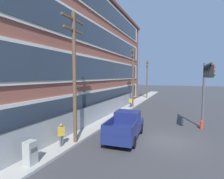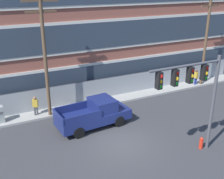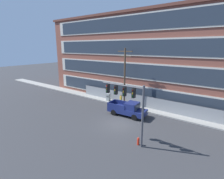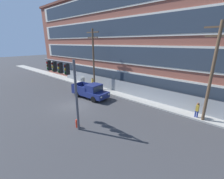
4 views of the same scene
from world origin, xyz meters
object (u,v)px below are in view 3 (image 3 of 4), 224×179
traffic_signal_mast (128,99)px  fire_hydrant (138,141)px  electrical_cabinet (108,98)px  utility_pole_near_corner (125,75)px  pedestrian_by_fence (121,99)px  pickup_truck_navy (128,109)px

traffic_signal_mast → fire_hydrant: bearing=5.4°
traffic_signal_mast → electrical_cabinet: traffic_signal_mast is taller
electrical_cabinet → fire_hydrant: bearing=-39.7°
utility_pole_near_corner → electrical_cabinet: utility_pole_near_corner is taller
electrical_cabinet → traffic_signal_mast: bearing=-43.4°
electrical_cabinet → pedestrian_by_fence: size_ratio=0.84×
electrical_cabinet → pedestrian_by_fence: 2.60m
pickup_truck_navy → traffic_signal_mast: bearing=-58.3°
pickup_truck_navy → electrical_cabinet: bearing=151.3°
electrical_cabinet → pickup_truck_navy: bearing=-28.7°
pedestrian_by_fence → fire_hydrant: pedestrian_by_fence is taller
traffic_signal_mast → fire_hydrant: (1.19, 0.11, -4.06)m
utility_pole_near_corner → pedestrian_by_fence: (-0.97, 0.44, -4.06)m
utility_pole_near_corner → pedestrian_by_fence: size_ratio=5.39×
traffic_signal_mast → fire_hydrant: 4.23m
traffic_signal_mast → pedestrian_by_fence: size_ratio=3.54×
pickup_truck_navy → fire_hydrant: pickup_truck_navy is taller
traffic_signal_mast → fire_hydrant: size_ratio=7.67×
pickup_truck_navy → pedestrian_by_fence: 4.85m
traffic_signal_mast → pickup_truck_navy: (-3.58, 5.79, -3.50)m
fire_hydrant → pickup_truck_navy: bearing=130.1°
traffic_signal_mast → pedestrian_by_fence: (-7.06, 9.16, -3.47)m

